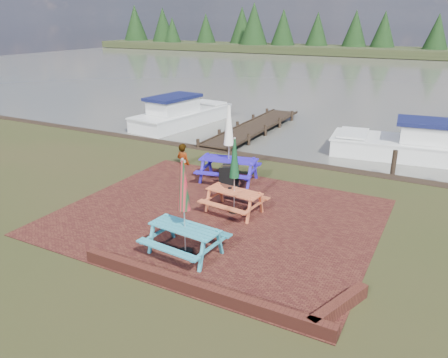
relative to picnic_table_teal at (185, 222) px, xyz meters
name	(u,v)px	position (x,y,z in m)	size (l,w,h in m)	color
ground	(199,230)	(-0.36, 1.26, -0.87)	(120.00, 120.00, 0.00)	black
paving	(217,216)	(-0.36, 2.26, -0.86)	(9.00, 7.50, 0.02)	#381511
brick_wall	(228,293)	(1.79, -1.16, -0.72)	(6.21, 1.79, 0.30)	#4C1E16
water	(395,78)	(-0.36, 38.26, -0.87)	(120.00, 60.00, 0.02)	#4C4941
far_treeline	(426,34)	(-0.36, 67.26, 2.41)	(120.00, 10.00, 8.10)	black
picnic_table_teal	(185,222)	(0.00, 0.00, 0.00)	(1.91, 1.74, 2.47)	teal
picnic_table_red	(234,187)	(-0.05, 2.77, -0.06)	(1.81, 1.65, 2.31)	#C55832
picnic_table_blue	(229,155)	(-1.44, 5.08, 0.11)	(2.28, 2.10, 2.78)	#2615A4
chalkboard	(229,177)	(-1.04, 4.33, -0.41)	(0.57, 0.77, 0.88)	black
jetty	(253,127)	(-3.86, 12.54, -0.75)	(1.76, 9.08, 1.00)	black
boat_jetty	(181,115)	(-8.24, 12.32, -0.50)	(3.08, 6.77, 1.89)	silver
boat_near	(418,146)	(4.19, 11.81, -0.51)	(7.08, 3.11, 1.86)	silver
person	(183,144)	(-3.91, 5.90, -0.02)	(0.62, 0.41, 1.70)	gray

